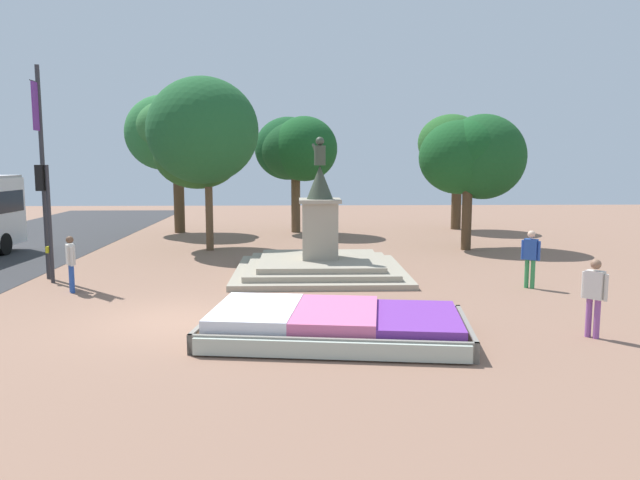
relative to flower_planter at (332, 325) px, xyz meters
name	(u,v)px	position (x,y,z in m)	size (l,w,h in m)	color
ground_plane	(175,321)	(-3.73, 1.57, -0.29)	(72.68, 72.68, 0.00)	#8C6651
flower_planter	(332,325)	(0.00, 0.00, 0.00)	(6.08, 3.92, 0.65)	#38281C
statue_monument	(320,255)	(-0.03, 7.56, 0.34)	(5.67, 5.67, 4.59)	#A09681
traffic_light_mid_block	(45,202)	(-8.59, 6.33, 2.25)	(0.41, 0.29, 3.69)	#2D2D33
banner_pole	(42,167)	(-8.87, 6.95, 3.32)	(0.14, 0.71, 6.78)	#2D2D33
pedestrian_with_handbag	(594,292)	(5.69, -0.17, 0.72)	(0.42, 0.45, 1.74)	#8C4C99
pedestrian_near_planter	(71,260)	(-7.36, 4.86, 0.67)	(0.37, 0.52, 1.66)	#264CA5
pedestrian_crossing_plaza	(531,255)	(6.22, 5.02, 0.73)	(0.48, 0.40, 1.75)	#338C4C
park_tree_far_left	(453,145)	(7.54, 20.29, 4.29)	(3.54, 3.76, 6.22)	#4C3823
park_tree_behind_statue	(201,138)	(-4.82, 13.36, 4.43)	(4.62, 4.76, 7.23)	brown
park_tree_far_right	(473,156)	(6.73, 13.40, 3.69)	(4.56, 3.60, 5.75)	#4C3823
park_tree_street_side	(168,131)	(-7.48, 19.61, 4.96)	(4.39, 4.25, 7.11)	#4C3823
park_tree_mid_canopy	(296,149)	(-0.86, 19.12, 4.03)	(4.25, 4.12, 6.01)	brown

